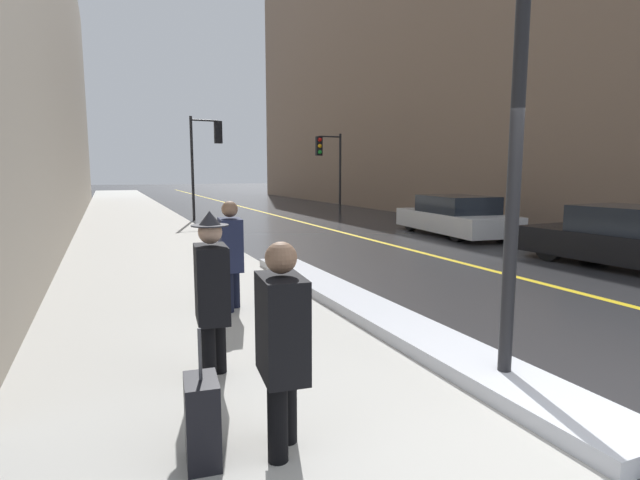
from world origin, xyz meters
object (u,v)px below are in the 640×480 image
Objects in this scene: traffic_light_near at (208,146)px; pedestrian_with_shoulder_bag at (231,251)px; parked_car_white at (455,217)px; pedestrian_in_glasses at (281,338)px; lamp_post at (522,37)px; parked_car_black at (636,239)px; rolling_suitcase at (202,422)px; traffic_light_far at (327,156)px; pedestrian_in_fedora at (212,289)px.

traffic_light_near is 2.67× the size of pedestrian_with_shoulder_bag.
traffic_light_near reaches higher than parked_car_white.
pedestrian_in_glasses is (-2.86, -17.64, -2.18)m from traffic_light_near.
pedestrian_with_shoulder_bag is (-1.71, 3.51, -2.22)m from lamp_post.
lamp_post is at bearing 101.19° from pedestrian_in_glasses.
pedestrian_in_glasses is 0.33× the size of parked_car_black.
rolling_suitcase is (-0.54, 0.06, -0.53)m from pedestrian_in_glasses.
parked_car_white is at bearing 92.90° from traffic_light_far.
lamp_post is 3.45× the size of pedestrian_in_glasses.
parked_car_black is at bearing 108.95° from pedestrian_in_fedora.
rolling_suitcase is (-3.40, -17.58, -2.71)m from traffic_light_near.
parked_car_black is 5.90m from parked_car_white.
pedestrian_in_fedora is at bearing 64.79° from traffic_light_far.
rolling_suitcase is (-9.47, -9.40, -0.27)m from parked_car_white.
parked_car_white is at bearing 137.03° from pedestrian_in_fedora.
traffic_light_near is 10.47m from parked_car_white.
lamp_post is 1.10× the size of parked_car_white.
parked_car_black is 9.99m from rolling_suitcase.
traffic_light_near is at bearing 87.90° from lamp_post.
lamp_post is 19.82m from traffic_light_far.
traffic_light_far is at bearing 6.85° from parked_car_white.
traffic_light_far reaches higher than pedestrian_in_glasses.
lamp_post is 1.14× the size of parked_car_black.
pedestrian_in_glasses reaches higher than parked_car_black.
lamp_post is at bearing -95.59° from traffic_light_near.
traffic_light_near is at bearing 19.03° from parked_car_black.
parked_car_white reaches higher than rolling_suitcase.
lamp_post is at bearing 72.65° from traffic_light_far.
traffic_light_far is 17.39m from pedestrian_with_shoulder_bag.
pedestrian_in_glasses is 1.46m from pedestrian_in_fedora.
lamp_post is 5.45× the size of rolling_suitcase.
parked_car_white is (8.41, 5.74, -0.29)m from pedestrian_with_shoulder_bag.
traffic_light_far is 21.16m from rolling_suitcase.
parked_car_black reaches higher than parked_car_white.
rolling_suitcase is at bearing 65.66° from traffic_light_far.
traffic_light_far is (5.91, 1.27, -0.29)m from traffic_light_near.
parked_car_white is 13.34m from rolling_suitcase.
pedestrian_in_glasses is 13.01m from parked_car_white.
pedestrian_with_shoulder_bag is 8.30m from parked_car_black.
rolling_suitcase is (-9.31, -18.85, -2.42)m from traffic_light_far.
traffic_light_near reaches higher than pedestrian_with_shoulder_bag.
pedestrian_in_fedora is at bearing -11.52° from pedestrian_with_shoulder_bag.
rolling_suitcase is at bearing -176.93° from lamp_post.
pedestrian_in_fedora is 0.34× the size of parked_car_white.
pedestrian_in_fedora reaches higher than pedestrian_in_glasses.
parked_car_black is at bearing 92.11° from traffic_light_far.
traffic_light_far is 2.51× the size of pedestrian_in_glasses.
traffic_light_far is at bearing 157.18° from pedestrian_with_shoulder_bag.
lamp_post is 1.37× the size of traffic_light_far.
pedestrian_in_fedora reaches higher than pedestrian_with_shoulder_bag.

